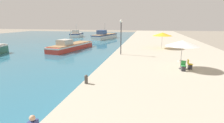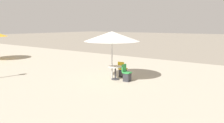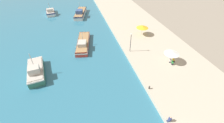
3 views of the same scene
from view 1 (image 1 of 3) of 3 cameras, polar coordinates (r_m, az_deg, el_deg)
water_basin at (r=50.56m, az=-29.07°, el=5.64°), size 56.00×90.00×0.04m
quay_promenade at (r=38.87m, az=16.33°, el=5.52°), size 16.00×90.00×0.75m
fishing_boat_mid at (r=32.49m, az=-13.32°, el=4.97°), size 4.76×11.10×3.54m
fishing_boat_far at (r=51.71m, az=-2.45°, el=8.40°), size 5.64×11.41×4.54m
fishing_boat_distant at (r=58.86m, az=-11.52°, el=8.63°), size 3.59×6.82×4.04m
cafe_umbrella_pink at (r=17.39m, az=22.01°, el=5.54°), size 3.03×3.03×2.65m
cafe_umbrella_white at (r=29.84m, az=16.13°, el=8.57°), size 3.14×3.14×2.57m
cafe_table at (r=17.53m, az=21.81°, el=-0.54°), size 0.80×0.80×0.74m
cafe_chair_left at (r=17.73m, az=24.04°, el=-1.29°), size 0.43×0.40×0.91m
cafe_chair_right at (r=16.89m, az=22.30°, el=-1.80°), size 0.42×0.45×0.91m
mooring_bollard at (r=12.65m, az=-8.45°, el=-5.63°), size 0.26×0.26×0.65m
lamppost at (r=23.15m, az=2.97°, el=9.87°), size 0.36×0.36×4.56m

